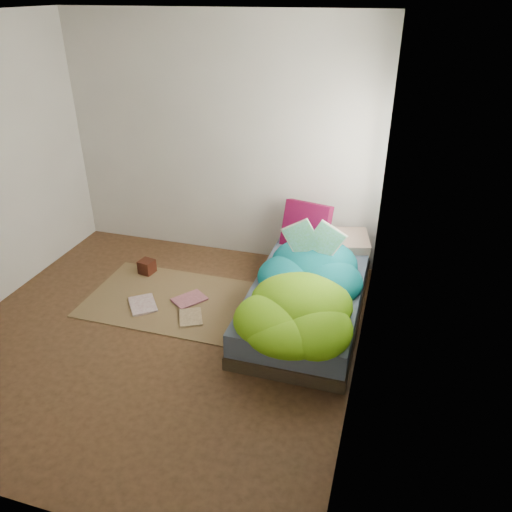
{
  "coord_description": "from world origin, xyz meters",
  "views": [
    {
      "loc": [
        1.88,
        -3.22,
        2.77
      ],
      "look_at": [
        0.7,
        0.75,
        0.53
      ],
      "focal_mm": 35.0,
      "sensor_mm": 36.0,
      "label": 1
    }
  ],
  "objects_px": {
    "floor_book_a": "(130,307)",
    "pillow_magenta": "(306,226)",
    "floor_book_b": "(184,295)",
    "wooden_box": "(147,267)",
    "bed": "(307,298)",
    "open_book": "(314,229)"
  },
  "relations": [
    {
      "from": "floor_book_a",
      "to": "pillow_magenta",
      "type": "bearing_deg",
      "value": 0.82
    },
    {
      "from": "floor_book_a",
      "to": "floor_book_b",
      "type": "xyz_separation_m",
      "value": [
        0.41,
        0.35,
        0.0
      ]
    },
    {
      "from": "wooden_box",
      "to": "floor_book_a",
      "type": "distance_m",
      "value": 0.69
    },
    {
      "from": "wooden_box",
      "to": "floor_book_a",
      "type": "height_order",
      "value": "wooden_box"
    },
    {
      "from": "pillow_magenta",
      "to": "bed",
      "type": "bearing_deg",
      "value": -64.67
    },
    {
      "from": "floor_book_b",
      "to": "floor_book_a",
      "type": "bearing_deg",
      "value": -102.63
    },
    {
      "from": "pillow_magenta",
      "to": "wooden_box",
      "type": "height_order",
      "value": "pillow_magenta"
    },
    {
      "from": "floor_book_a",
      "to": "floor_book_b",
      "type": "bearing_deg",
      "value": 3.86
    },
    {
      "from": "bed",
      "to": "open_book",
      "type": "relative_size",
      "value": 4.26
    },
    {
      "from": "floor_book_a",
      "to": "bed",
      "type": "bearing_deg",
      "value": -22.64
    },
    {
      "from": "wooden_box",
      "to": "floor_book_b",
      "type": "relative_size",
      "value": 0.47
    },
    {
      "from": "bed",
      "to": "floor_book_a",
      "type": "height_order",
      "value": "bed"
    },
    {
      "from": "bed",
      "to": "floor_book_a",
      "type": "distance_m",
      "value": 1.72
    },
    {
      "from": "bed",
      "to": "open_book",
      "type": "xyz_separation_m",
      "value": [
        -0.0,
        0.15,
        0.65
      ]
    },
    {
      "from": "wooden_box",
      "to": "pillow_magenta",
      "type": "bearing_deg",
      "value": 16.34
    },
    {
      "from": "open_book",
      "to": "wooden_box",
      "type": "xyz_separation_m",
      "value": [
        -1.82,
        0.1,
        -0.74
      ]
    },
    {
      "from": "open_book",
      "to": "floor_book_a",
      "type": "height_order",
      "value": "open_book"
    },
    {
      "from": "open_book",
      "to": "pillow_magenta",
      "type": "bearing_deg",
      "value": 103.86
    },
    {
      "from": "bed",
      "to": "wooden_box",
      "type": "bearing_deg",
      "value": 172.38
    },
    {
      "from": "pillow_magenta",
      "to": "floor_book_b",
      "type": "xyz_separation_m",
      "value": [
        -1.07,
        -0.8,
        -0.55
      ]
    },
    {
      "from": "bed",
      "to": "floor_book_b",
      "type": "bearing_deg",
      "value": -176.57
    },
    {
      "from": "bed",
      "to": "open_book",
      "type": "height_order",
      "value": "open_book"
    }
  ]
}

